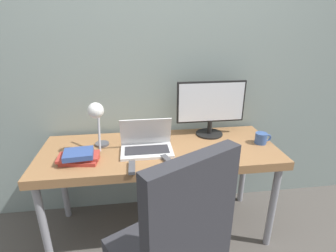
# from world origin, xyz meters

# --- Properties ---
(wall_back) EXTENTS (8.00, 0.05, 2.60)m
(wall_back) POSITION_xyz_m (0.00, 0.71, 1.30)
(wall_back) COLOR gray
(wall_back) RESTS_ON ground_plane
(desk) EXTENTS (1.69, 0.64, 0.73)m
(desk) POSITION_xyz_m (0.00, 0.32, 0.67)
(desk) COLOR #996B42
(desk) RESTS_ON ground_plane
(laptop) EXTENTS (0.36, 0.23, 0.23)m
(laptop) POSITION_xyz_m (-0.09, 0.29, 0.78)
(laptop) COLOR silver
(laptop) RESTS_ON desk
(monitor) EXTENTS (0.53, 0.21, 0.43)m
(monitor) POSITION_xyz_m (0.42, 0.52, 0.97)
(monitor) COLOR black
(monitor) RESTS_ON desk
(desk_lamp) EXTENTS (0.10, 0.24, 0.36)m
(desk_lamp) POSITION_xyz_m (-0.41, 0.31, 1.00)
(desk_lamp) COLOR #4C4C51
(desk_lamp) RESTS_ON desk
(office_chair) EXTENTS (0.62, 0.63, 1.13)m
(office_chair) POSITION_xyz_m (-0.02, -0.46, 0.61)
(office_chair) COLOR black
(office_chair) RESTS_ON ground_plane
(book_stack) EXTENTS (0.26, 0.17, 0.08)m
(book_stack) POSITION_xyz_m (-0.54, 0.19, 0.77)
(book_stack) COLOR #B2382D
(book_stack) RESTS_ON desk
(tv_remote) EXTENTS (0.04, 0.14, 0.02)m
(tv_remote) POSITION_xyz_m (-0.20, 0.06, 0.74)
(tv_remote) COLOR #4C4C51
(tv_remote) RESTS_ON desk
(media_remote) EXTENTS (0.09, 0.16, 0.02)m
(media_remote) POSITION_xyz_m (0.03, 0.11, 0.74)
(media_remote) COLOR #4C4C51
(media_remote) RESTS_ON desk
(mug) EXTENTS (0.12, 0.09, 0.08)m
(mug) POSITION_xyz_m (0.76, 0.30, 0.77)
(mug) COLOR #385693
(mug) RESTS_ON desk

